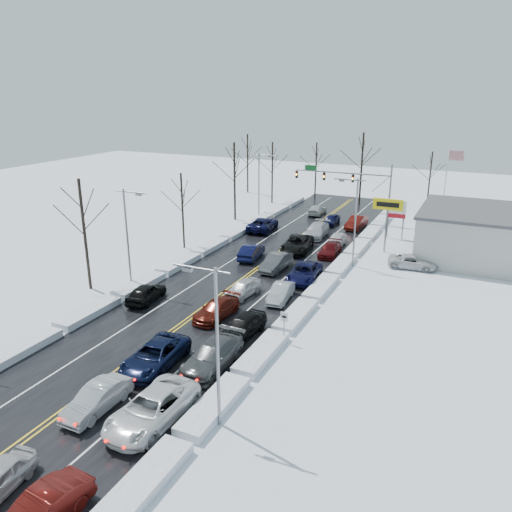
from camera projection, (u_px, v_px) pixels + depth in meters
The scene contains 44 objects.
ground at pixel (234, 286), 45.80m from camera, with size 160.00×160.00×0.00m, color silver.
road_surface at pixel (243, 279), 47.52m from camera, with size 14.00×84.00×0.01m, color black.
snow_bank_left at pixel (176, 267), 50.57m from camera, with size 1.67×72.00×0.56m, color white.
snow_bank_right at pixel (320, 292), 44.47m from camera, with size 1.67×72.00×0.56m, color white.
traffic_signal_mast at pixel (352, 181), 66.73m from camera, with size 13.28×0.39×8.00m.
tires_plus_sign at pixel (388, 208), 53.75m from camera, with size 3.20×0.34×6.00m.
used_vehicles_sign at pixel (396, 212), 59.44m from camera, with size 2.20×0.22×4.65m.
speed_limit_sign at pixel (284, 321), 35.12m from camera, with size 0.55×0.09×2.35m.
flagpole at pixel (447, 182), 63.61m from camera, with size 1.87×1.20×10.00m.
streetlight_se at pixel (214, 335), 25.32m from camera, with size 3.20×0.25×9.00m.
streetlight_ne at pixel (354, 215), 49.38m from camera, with size 3.20×0.25×9.00m.
streetlight_sw at pixel (129, 231), 44.01m from camera, with size 3.20×0.25×9.00m.
streetlight_nw at pixel (260, 181), 68.06m from camera, with size 3.20×0.25×9.00m.
tree_left_b at pixel (82, 213), 43.04m from camera, with size 4.00×4.00×10.00m.
tree_left_c at pixel (182, 196), 55.00m from camera, with size 3.40×3.40×8.50m.
tree_left_d at pixel (234, 166), 66.87m from camera, with size 4.20×4.20×10.50m.
tree_left_e at pixel (272, 161), 77.24m from camera, with size 3.80×3.80×9.50m.
tree_far_a at pixel (248, 152), 85.17m from camera, with size 4.00×4.00×10.00m.
tree_far_b at pixel (316, 159), 81.44m from camera, with size 3.60×3.60×9.00m.
tree_far_c at pixel (362, 155), 76.07m from camera, with size 4.40×4.40×11.00m.
tree_far_d at pixel (431, 169), 73.90m from camera, with size 3.40×3.40×8.50m.
queued_car_1 at pixel (98, 410), 28.09m from camera, with size 1.57×4.50×1.48m, color #AAACB2.
queued_car_2 at pixel (156, 366), 32.55m from camera, with size 2.61×5.66×1.57m, color black.
queued_car_3 at pixel (217, 317), 39.49m from camera, with size 1.96×4.83×1.40m, color #4A1109.
queued_car_4 at pixel (243, 296), 43.64m from camera, with size 1.69×4.20×1.43m, color silver.
queued_car_5 at pixel (276, 270), 49.92m from camera, with size 1.69×4.84×1.60m, color #404245.
queued_car_6 at pixel (297, 251), 55.69m from camera, with size 2.80×6.07×1.69m, color black.
queued_car_7 at pixel (316, 237), 61.08m from camera, with size 2.28×5.61×1.63m, color #AEB0B7.
queued_car_8 at pixel (331, 225), 66.53m from camera, with size 1.62×4.03×1.37m, color black.
queued_car_10 at pixel (153, 422), 27.11m from camera, with size 2.80×6.07×1.69m, color silver.
queued_car_11 at pixel (213, 366), 32.51m from camera, with size 2.32×5.71×1.66m, color #424547.
queued_car_12 at pixel (243, 336), 36.57m from camera, with size 1.92×4.77×1.62m, color black.
queued_car_13 at pixel (281, 300), 42.72m from camera, with size 1.46×4.18×1.38m, color #B0B4B8.
queued_car_14 at pixel (304, 280), 47.20m from camera, with size 2.57×5.57×1.55m, color black.
queued_car_15 at pixel (330, 255), 54.28m from camera, with size 1.87×4.61×1.34m, color #43080B.
queued_car_16 at pixel (336, 246), 57.50m from camera, with size 1.72×4.27×1.45m, color silver.
queued_car_17 at pixel (356, 228), 64.73m from camera, with size 1.70×4.87×1.61m, color #470D09.
oncoming_car_0 at pixel (252, 259), 53.23m from camera, with size 1.63×4.68×1.54m, color black.
oncoming_car_1 at pixel (263, 230), 63.85m from camera, with size 2.75×5.95×1.65m, color black.
oncoming_car_2 at pixel (317, 214), 72.00m from camera, with size 1.88×4.61×1.34m, color silver.
oncoming_car_3 at pixel (147, 301), 42.56m from camera, with size 1.82×4.53×1.54m, color black.
parked_car_0 at pixel (412, 268), 50.37m from camera, with size 2.24×4.87×1.35m, color silver.
parked_car_1 at pixel (445, 262), 52.23m from camera, with size 1.87×4.61×1.34m, color #434649.
parked_car_2 at pixel (433, 241), 59.50m from camera, with size 1.61×4.00×1.36m, color black.
Camera 1 is at (19.87, -37.69, 17.16)m, focal length 35.00 mm.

